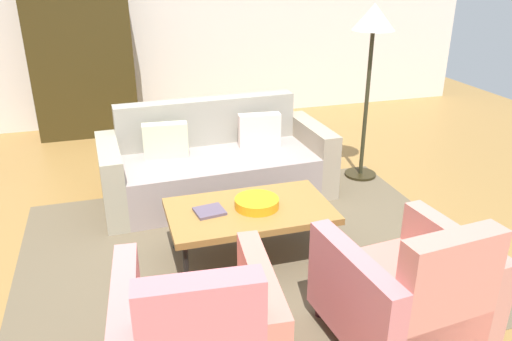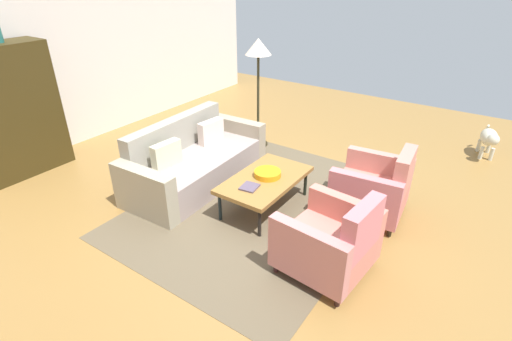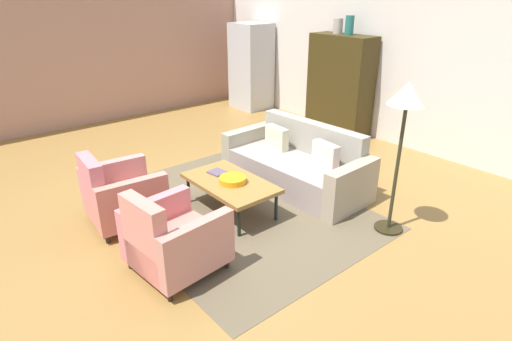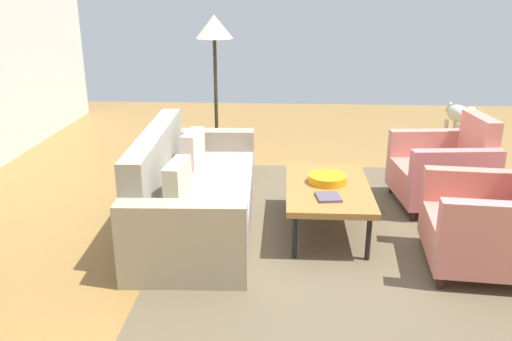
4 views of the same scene
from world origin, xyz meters
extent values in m
plane|color=olive|center=(0.00, 0.00, 0.00)|extent=(10.96, 10.96, 0.00)
cube|color=silver|center=(0.00, 3.60, 1.40)|extent=(9.14, 0.12, 2.80)
cube|color=brown|center=(0.22, -0.10, 0.00)|extent=(3.40, 2.60, 0.01)
cube|color=gray|center=(0.22, 0.95, 0.21)|extent=(1.77, 0.97, 0.42)
cube|color=gray|center=(0.20, 1.31, 0.43)|extent=(1.75, 0.25, 0.86)
cube|color=tan|center=(1.18, 0.99, 0.31)|extent=(0.21, 0.91, 0.62)
cube|color=#9C967E|center=(-0.74, 0.92, 0.31)|extent=(0.21, 0.91, 0.62)
cube|color=beige|center=(0.66, 1.07, 0.58)|extent=(0.41, 0.16, 0.32)
cube|color=beige|center=(-0.24, 1.04, 0.58)|extent=(0.41, 0.15, 0.32)
cylinder|color=black|center=(-0.31, 0.13, 0.18)|extent=(0.04, 0.04, 0.36)
cylinder|color=black|center=(0.75, 0.13, 0.18)|extent=(0.04, 0.04, 0.36)
cylinder|color=black|center=(-0.31, -0.43, 0.18)|extent=(0.04, 0.04, 0.36)
cylinder|color=black|center=(0.75, -0.43, 0.18)|extent=(0.04, 0.04, 0.36)
cube|color=olive|center=(0.22, -0.15, 0.39)|extent=(1.20, 0.70, 0.05)
cylinder|color=#361E20|center=(-0.69, -0.88, 0.05)|extent=(0.05, 0.05, 0.10)
cylinder|color=#312D20|center=(-0.01, -0.94, 0.05)|extent=(0.05, 0.05, 0.10)
cube|color=tan|center=(-0.72, -1.22, 0.38)|extent=(0.19, 0.81, 0.56)
cube|color=#D27767|center=(-0.04, -1.28, 0.38)|extent=(0.19, 0.81, 0.56)
cylinder|color=#381B20|center=(0.45, -0.94, 0.05)|extent=(0.05, 0.05, 0.10)
cylinder|color=black|center=(1.12, -0.88, 0.05)|extent=(0.05, 0.05, 0.10)
cube|color=#D37366|center=(0.82, -1.25, 0.25)|extent=(0.63, 0.85, 0.30)
cube|color=tan|center=(0.85, -1.58, 0.49)|extent=(0.57, 0.19, 0.78)
cube|color=#CA7477|center=(0.48, -1.28, 0.38)|extent=(0.20, 0.81, 0.56)
cube|color=tan|center=(1.16, -1.21, 0.38)|extent=(0.20, 0.81, 0.56)
cylinder|color=orange|center=(0.27, -0.15, 0.45)|extent=(0.33, 0.33, 0.07)
cube|color=#574A5C|center=(-0.08, -0.13, 0.42)|extent=(0.23, 0.21, 0.02)
cube|color=#372C11|center=(-0.94, 3.25, 0.90)|extent=(1.20, 0.50, 1.80)
cube|color=black|center=(-1.24, 3.51, 0.90)|extent=(0.56, 0.01, 1.51)
cube|color=black|center=(-0.64, 3.51, 0.90)|extent=(0.56, 0.01, 1.51)
cylinder|color=black|center=(1.74, 0.99, 0.01)|extent=(0.32, 0.32, 0.03)
cylinder|color=#2E2D1B|center=(1.74, 0.99, 0.76)|extent=(0.04, 0.04, 1.45)
cone|color=beige|center=(1.74, 0.99, 1.60)|extent=(0.40, 0.40, 0.24)
camera|label=1|loc=(-0.68, -3.30, 2.12)|focal=35.29mm
camera|label=2|loc=(-3.22, -2.38, 2.69)|focal=27.31mm
camera|label=3|loc=(3.98, -2.89, 2.61)|focal=29.58mm
camera|label=4|loc=(-3.96, 0.22, 1.98)|focal=36.86mm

